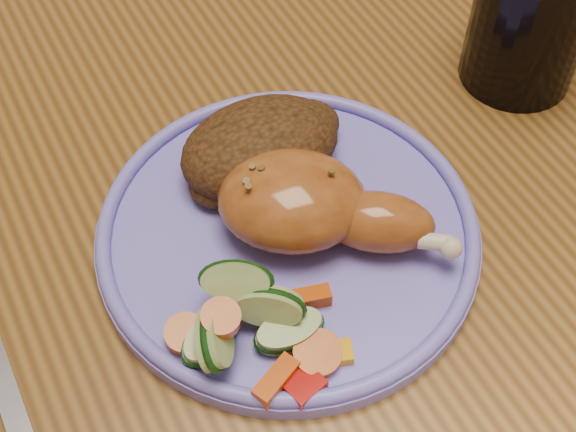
{
  "coord_description": "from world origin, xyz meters",
  "views": [
    {
      "loc": [
        -0.23,
        -0.35,
        1.18
      ],
      "look_at": [
        -0.08,
        -0.08,
        0.78
      ],
      "focal_mm": 50.0,
      "sensor_mm": 36.0,
      "label": 1
    }
  ],
  "objects": [
    {
      "name": "chicken_leg",
      "position": [
        -0.07,
        -0.08,
        0.79
      ],
      "size": [
        0.14,
        0.14,
        0.05
      ],
      "color": "#A25722",
      "rests_on": "plate"
    },
    {
      "name": "vegetable_pile",
      "position": [
        -0.14,
        -0.14,
        0.78
      ],
      "size": [
        0.1,
        0.1,
        0.05
      ],
      "color": "#A50A05",
      "rests_on": "plate"
    },
    {
      "name": "plate_rim",
      "position": [
        -0.08,
        -0.08,
        0.77
      ],
      "size": [
        0.25,
        0.25,
        0.01
      ],
      "primitive_type": "torus",
      "color": "#7167DD",
      "rests_on": "plate"
    },
    {
      "name": "rice_pilaf",
      "position": [
        -0.07,
        -0.02,
        0.78
      ],
      "size": [
        0.12,
        0.08,
        0.05
      ],
      "color": "#472911",
      "rests_on": "plate"
    },
    {
      "name": "plate",
      "position": [
        -0.08,
        -0.08,
        0.76
      ],
      "size": [
        0.25,
        0.25,
        0.01
      ],
      "primitive_type": "cylinder",
      "color": "#7167DD",
      "rests_on": "dining_table"
    },
    {
      "name": "drinking_glass",
      "position": [
        0.15,
        -0.02,
        0.81
      ],
      "size": [
        0.09,
        0.09,
        0.11
      ],
      "primitive_type": "cylinder",
      "color": "black",
      "rests_on": "dining_table"
    },
    {
      "name": "dining_table",
      "position": [
        0.0,
        0.0,
        0.67
      ],
      "size": [
        0.9,
        1.4,
        0.75
      ],
      "color": "brown",
      "rests_on": "ground"
    }
  ]
}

